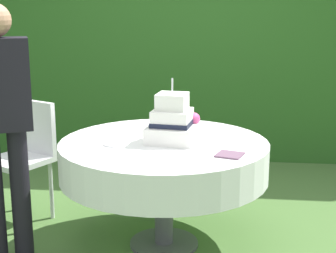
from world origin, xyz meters
name	(u,v)px	position (x,y,z in m)	size (l,w,h in m)	color
ground_plane	(164,244)	(0.00, 0.00, 0.00)	(20.00, 20.00, 0.00)	#476B33
foliage_hedge	(189,27)	(0.00, 2.24, 1.35)	(5.69, 0.54, 2.70)	#28561E
cake_table	(164,159)	(0.00, 0.00, 0.61)	(1.36, 1.36, 0.72)	#4C4C51
wedding_cake	(173,123)	(0.06, 0.01, 0.85)	(0.34, 0.34, 0.41)	white
serving_plate_near	(170,126)	(0.00, 0.41, 0.73)	(0.15, 0.15, 0.01)	white
serving_plate_far	(212,133)	(0.31, 0.22, 0.73)	(0.13, 0.13, 0.01)	white
serving_plate_left	(114,144)	(-0.30, -0.12, 0.73)	(0.14, 0.14, 0.01)	white
napkin_stack	(230,155)	(0.42, -0.27, 0.73)	(0.15, 0.15, 0.01)	#6B4C60
garden_chair	(26,149)	(-1.08, 0.35, 0.54)	(0.54, 0.54, 0.89)	white
standing_person	(1,117)	(-0.95, -0.30, 0.93)	(0.41, 0.33, 1.60)	black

